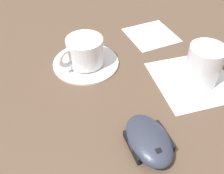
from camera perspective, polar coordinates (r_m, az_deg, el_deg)
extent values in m
plane|color=brown|center=(0.55, 8.00, 2.25)|extent=(3.00, 3.00, 0.00)
cylinder|color=white|center=(0.58, -5.98, 5.74)|extent=(0.15, 0.15, 0.01)
cylinder|color=white|center=(0.55, -6.16, 8.21)|extent=(0.08, 0.08, 0.06)
torus|color=white|center=(0.53, -10.12, 6.56)|extent=(0.02, 0.05, 0.05)
ellipsoid|color=#2D3342|center=(0.42, 8.38, -11.83)|extent=(0.12, 0.09, 0.03)
cylinder|color=black|center=(0.40, 10.45, -14.33)|extent=(0.01, 0.01, 0.01)
cube|color=black|center=(0.44, 12.03, -10.79)|extent=(0.06, 0.02, 0.01)
cube|color=black|center=(0.42, 4.39, -13.49)|extent=(0.06, 0.02, 0.01)
cube|color=white|center=(0.56, 18.08, 1.57)|extent=(0.20, 0.20, 0.00)
cylinder|color=silver|center=(0.54, 20.21, 4.84)|extent=(0.07, 0.07, 0.08)
cube|color=white|center=(0.68, 8.96, 11.68)|extent=(0.14, 0.14, 0.00)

